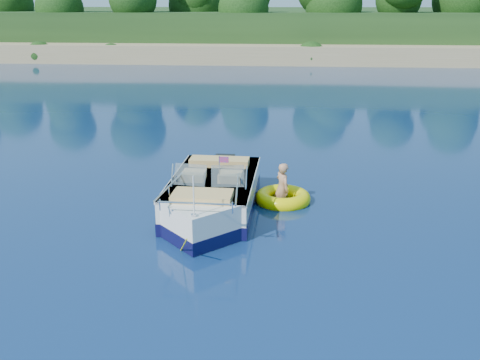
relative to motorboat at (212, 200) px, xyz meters
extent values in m
plane|color=#091C40|center=(2.44, -2.54, -0.36)|extent=(160.00, 160.00, 0.00)
cube|color=#928054|center=(2.44, 35.46, 0.14)|extent=(170.00, 8.00, 2.00)
cube|color=#1A3414|center=(2.44, 62.46, 0.64)|extent=(170.00, 56.00, 6.00)
cylinder|color=#301F10|center=(-15.56, 37.96, 2.74)|extent=(0.44, 0.44, 3.20)
cylinder|color=#301F10|center=(2.44, 39.46, 2.94)|extent=(0.44, 0.44, 3.60)
cube|color=white|center=(0.01, 0.38, -0.06)|extent=(2.05, 3.77, 1.03)
cube|color=white|center=(-0.03, -1.39, -0.06)|extent=(1.97, 1.97, 1.03)
cube|color=#0D0C35|center=(0.01, 0.38, -0.21)|extent=(2.08, 3.80, 0.30)
cube|color=#0D0C35|center=(-0.03, -1.39, -0.21)|extent=(2.01, 2.01, 0.30)
cube|color=#A58057|center=(0.02, 0.67, 0.23)|extent=(1.63, 2.64, 0.10)
cube|color=white|center=(0.01, 0.38, 0.42)|extent=(2.09, 3.77, 0.06)
cube|color=black|center=(0.05, 2.41, -0.02)|extent=(0.55, 0.36, 0.89)
cube|color=#8C9EA5|center=(-0.45, -0.30, 0.71)|extent=(0.80, 0.38, 0.48)
cube|color=#8C9EA5|center=(0.44, -0.32, 0.71)|extent=(0.79, 0.35, 0.48)
cube|color=#DCB165|center=(-0.44, 0.14, 0.45)|extent=(0.55, 0.55, 0.39)
cube|color=#DCB165|center=(0.45, 0.12, 0.45)|extent=(0.55, 0.55, 0.39)
cube|color=#DCB165|center=(0.03, 1.36, 0.45)|extent=(1.55, 0.58, 0.37)
cube|color=#DCB165|center=(-0.03, -1.20, 0.43)|extent=(1.32, 0.77, 0.33)
cylinder|color=white|center=(-0.05, -2.13, 0.87)|extent=(0.03, 0.03, 0.84)
cube|color=#FF251C|center=(0.35, -0.32, 1.10)|extent=(0.22, 0.02, 0.14)
cube|color=silver|center=(-0.05, -2.18, 0.48)|extent=(0.10, 0.06, 0.05)
cylinder|color=yellow|center=(-0.20, -2.52, -0.02)|extent=(0.36, 1.01, 0.75)
torus|color=#F1E201|center=(1.71, 0.97, -0.27)|extent=(1.70, 1.70, 0.38)
torus|color=red|center=(1.71, 0.97, -0.25)|extent=(1.40, 1.40, 0.13)
imported|color=tan|center=(1.67, 1.03, -0.36)|extent=(0.69, 0.82, 1.49)
camera|label=1|loc=(1.72, -11.94, 4.52)|focal=40.00mm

